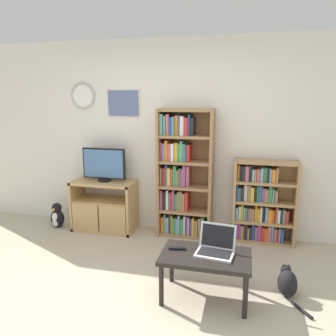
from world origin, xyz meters
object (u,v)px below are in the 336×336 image
object	(u,v)px
remote_near_laptop	(177,248)
cat	(287,282)
laptop	(216,246)
penguin_figurine	(57,216)
bookshelf_short	(261,204)
bookshelf_tall	(182,177)
coffee_table	(206,260)
tv_stand	(104,206)
television	(104,165)

from	to	relation	value
remote_near_laptop	cat	world-z (taller)	remote_near_laptop
laptop	penguin_figurine	world-z (taller)	laptop
laptop	cat	distance (m)	0.78
bookshelf_short	remote_near_laptop	size ratio (longest dim) A/B	6.51
bookshelf_tall	coffee_table	bearing A→B (deg)	-70.21
bookshelf_short	penguin_figurine	xyz separation A→B (m)	(-2.83, -0.21, -0.35)
bookshelf_short	penguin_figurine	world-z (taller)	bookshelf_short
tv_stand	cat	size ratio (longest dim) A/B	1.91
coffee_table	penguin_figurine	xyz separation A→B (m)	(-2.29, 1.20, -0.22)
laptop	remote_near_laptop	size ratio (longest dim) A/B	2.22
bookshelf_tall	bookshelf_short	xyz separation A→B (m)	(1.03, 0.02, -0.30)
tv_stand	remote_near_laptop	distance (m)	1.81
bookshelf_tall	cat	xyz separation A→B (m)	(1.25, -1.17, -0.68)
bookshelf_tall	tv_stand	bearing A→B (deg)	-174.75
bookshelf_short	bookshelf_tall	bearing A→B (deg)	-178.79
tv_stand	penguin_figurine	xyz separation A→B (m)	(-0.70, -0.09, -0.19)
tv_stand	television	xyz separation A→B (m)	(0.01, 0.03, 0.58)
laptop	remote_near_laptop	xyz separation A→B (m)	(-0.36, -0.02, -0.05)
tv_stand	remote_near_laptop	xyz separation A→B (m)	(1.32, -1.24, 0.10)
remote_near_laptop	cat	bearing A→B (deg)	-90.26
television	remote_near_laptop	bearing A→B (deg)	-44.40
coffee_table	remote_near_laptop	size ratio (longest dim) A/B	4.95
television	remote_near_laptop	world-z (taller)	television
television	bookshelf_tall	bearing A→B (deg)	3.62
television	remote_near_laptop	xyz separation A→B (m)	(1.30, -1.28, -0.48)
laptop	television	bearing A→B (deg)	149.90
remote_near_laptop	cat	xyz separation A→B (m)	(1.03, 0.18, -0.32)
remote_near_laptop	laptop	bearing A→B (deg)	-97.72
bookshelf_short	remote_near_laptop	world-z (taller)	bookshelf_short
coffee_table	tv_stand	bearing A→B (deg)	141.07
penguin_figurine	tv_stand	bearing A→B (deg)	7.19
bookshelf_short	coffee_table	world-z (taller)	bookshelf_short
bookshelf_tall	bookshelf_short	distance (m)	1.08
tv_stand	penguin_figurine	size ratio (longest dim) A/B	2.40
laptop	remote_near_laptop	bearing A→B (deg)	-170.55
bookshelf_short	cat	world-z (taller)	bookshelf_short
coffee_table	laptop	size ratio (longest dim) A/B	2.23
television	tv_stand	bearing A→B (deg)	-112.52
coffee_table	penguin_figurine	size ratio (longest dim) A/B	2.26
remote_near_laptop	bookshelf_tall	bearing A→B (deg)	-0.78
coffee_table	laptop	xyz separation A→B (m)	(0.08, 0.06, 0.12)
bookshelf_tall	penguin_figurine	world-z (taller)	bookshelf_tall
bookshelf_short	laptop	distance (m)	1.42
bookshelf_tall	bookshelf_short	bearing A→B (deg)	1.21
tv_stand	bookshelf_tall	world-z (taller)	bookshelf_tall
television	laptop	distance (m)	2.13
laptop	cat	xyz separation A→B (m)	(0.67, 0.16, -0.37)
bookshelf_tall	cat	bearing A→B (deg)	-42.95
television	remote_near_laptop	distance (m)	1.89
bookshelf_tall	penguin_figurine	bearing A→B (deg)	-173.99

